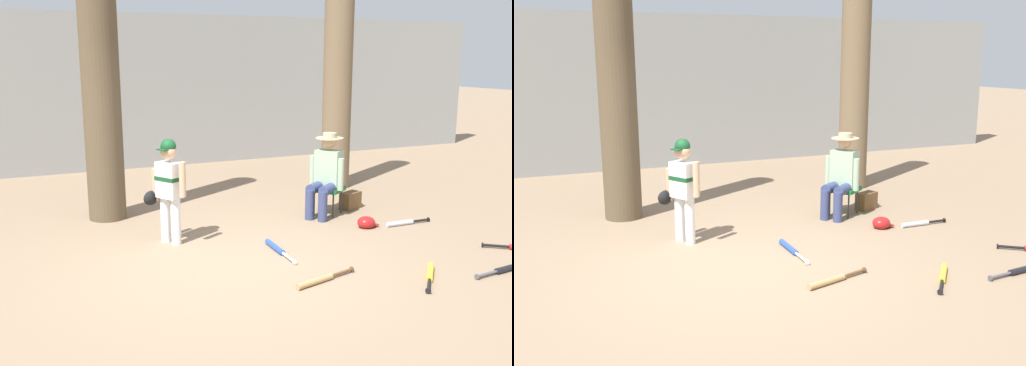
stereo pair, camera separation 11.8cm
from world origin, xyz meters
TOP-DOWN VIEW (x-y plane):
  - ground_plane at (0.00, 0.00)m, footprint 60.00×60.00m
  - concrete_back_wall at (0.00, 6.39)m, footprint 18.00×0.36m
  - tree_near_player at (-0.79, 2.64)m, footprint 0.77×0.77m
  - tree_behind_spectator at (3.27, 3.05)m, footprint 0.68×0.68m
  - young_ballplayer at (-0.30, 1.17)m, footprint 0.49×0.53m
  - folding_stool at (2.19, 1.51)m, footprint 0.56×0.56m
  - seated_spectator at (2.11, 1.46)m, footprint 0.65×0.59m
  - handbag_beside_stool at (2.65, 1.62)m, footprint 0.38×0.29m
  - bat_black_composite at (2.72, -1.30)m, footprint 0.76×0.13m
  - bat_wood_tan at (0.72, -0.74)m, footprint 0.79×0.26m
  - bat_aluminum_silver at (2.83, 0.59)m, footprint 0.71×0.08m
  - bat_yellow_trainer at (1.86, -1.08)m, footprint 0.56×0.60m
  - bat_blue_youth at (0.76, 0.32)m, footprint 0.11×0.81m
  - batting_helmet_red at (2.30, 0.70)m, footprint 0.29×0.23m

SIDE VIEW (x-z plane):
  - ground_plane at x=0.00m, z-range 0.00..0.00m
  - bat_black_composite at x=2.72m, z-range 0.00..0.07m
  - bat_aluminum_silver at x=2.83m, z-range 0.00..0.07m
  - bat_yellow_trainer at x=1.86m, z-range 0.00..0.07m
  - bat_blue_youth at x=0.76m, z-range 0.00..0.07m
  - bat_wood_tan at x=0.72m, z-range 0.00..0.07m
  - batting_helmet_red at x=2.30m, z-range -0.01..0.16m
  - handbag_beside_stool at x=2.65m, z-range 0.00..0.26m
  - folding_stool at x=2.19m, z-range 0.16..0.57m
  - seated_spectator at x=2.11m, z-range 0.04..1.24m
  - young_ballplayer at x=-0.30m, z-range 0.09..1.40m
  - concrete_back_wall at x=0.00m, z-range 0.00..3.11m
  - tree_behind_spectator at x=3.27m, z-range -0.32..4.33m
  - tree_near_player at x=-0.79m, z-range -0.38..4.71m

